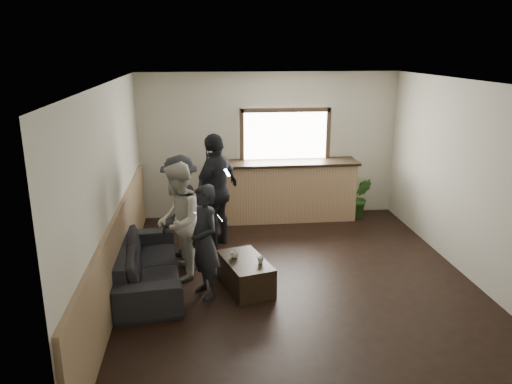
{
  "coord_description": "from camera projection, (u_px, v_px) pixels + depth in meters",
  "views": [
    {
      "loc": [
        -1.31,
        -6.45,
        3.24
      ],
      "look_at": [
        -0.55,
        0.4,
        1.23
      ],
      "focal_mm": 35.0,
      "sensor_mm": 36.0,
      "label": 1
    }
  ],
  "objects": [
    {
      "name": "cup_a",
      "position": [
        235.0,
        255.0,
        6.92
      ],
      "size": [
        0.14,
        0.14,
        0.09
      ],
      "primitive_type": "imported",
      "rotation": [
        0.0,
        0.0,
        0.26
      ],
      "color": "silver",
      "rests_on": "coffee_table"
    },
    {
      "name": "person_a",
      "position": [
        205.0,
        242.0,
        6.57
      ],
      "size": [
        0.57,
        0.67,
        1.54
      ],
      "rotation": [
        0.0,
        0.0,
        -1.15
      ],
      "color": "black",
      "rests_on": "ground"
    },
    {
      "name": "person_b",
      "position": [
        178.0,
        222.0,
        7.08
      ],
      "size": [
        0.74,
        0.9,
        1.7
      ],
      "rotation": [
        0.0,
        0.0,
        -1.69
      ],
      "color": "beige",
      "rests_on": "ground"
    },
    {
      "name": "cup_b",
      "position": [
        261.0,
        260.0,
        6.75
      ],
      "size": [
        0.13,
        0.13,
        0.08
      ],
      "primitive_type": "imported",
      "rotation": [
        0.0,
        0.0,
        0.93
      ],
      "color": "silver",
      "rests_on": "coffee_table"
    },
    {
      "name": "person_c",
      "position": [
        180.0,
        206.0,
        7.9
      ],
      "size": [
        0.97,
        1.21,
        1.63
      ],
      "rotation": [
        0.0,
        0.0,
        -1.97
      ],
      "color": "black",
      "rests_on": "ground"
    },
    {
      "name": "coffee_table",
      "position": [
        246.0,
        274.0,
        6.92
      ],
      "size": [
        0.77,
        1.06,
        0.42
      ],
      "primitive_type": "cube",
      "rotation": [
        0.0,
        0.0,
        0.28
      ],
      "color": "black",
      "rests_on": "ground"
    },
    {
      "name": "person_d",
      "position": [
        216.0,
        191.0,
        8.22
      ],
      "size": [
        1.05,
        1.18,
        1.92
      ],
      "rotation": [
        0.0,
        0.0,
        -2.21
      ],
      "color": "black",
      "rests_on": "ground"
    },
    {
      "name": "room_shell",
      "position": [
        245.0,
        184.0,
        6.71
      ],
      "size": [
        5.01,
        6.01,
        2.8
      ],
      "color": "silver",
      "rests_on": "ground"
    },
    {
      "name": "potted_plant",
      "position": [
        360.0,
        197.0,
        9.78
      ],
      "size": [
        0.48,
        0.4,
        0.8
      ],
      "primitive_type": "imported",
      "rotation": [
        0.0,
        0.0,
        -0.12
      ],
      "color": "#2D6623",
      "rests_on": "ground"
    },
    {
      "name": "ground",
      "position": [
        297.0,
        280.0,
        7.2
      ],
      "size": [
        5.0,
        6.0,
        0.01
      ],
      "primitive_type": "cube",
      "color": "black"
    },
    {
      "name": "sofa",
      "position": [
        147.0,
        263.0,
        7.0
      ],
      "size": [
        1.08,
        2.26,
        0.64
      ],
      "primitive_type": "imported",
      "rotation": [
        0.0,
        0.0,
        1.68
      ],
      "color": "black",
      "rests_on": "ground"
    },
    {
      "name": "bar_counter",
      "position": [
        286.0,
        187.0,
        9.63
      ],
      "size": [
        2.7,
        0.68,
        2.13
      ],
      "color": "#A67E5A",
      "rests_on": "ground"
    }
  ]
}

